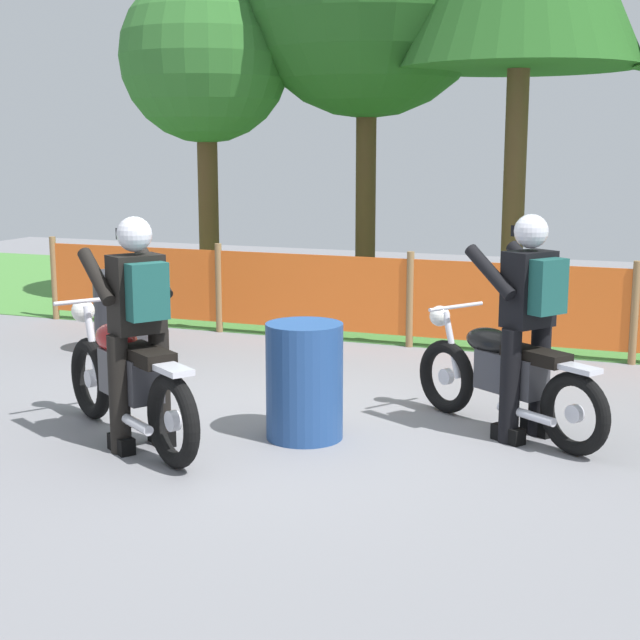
% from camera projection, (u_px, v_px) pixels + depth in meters
% --- Properties ---
extents(ground, '(24.00, 24.00, 0.02)m').
position_uv_depth(ground, '(301.00, 426.00, 7.41)').
color(ground, gray).
extents(grass_verge, '(24.00, 5.76, 0.01)m').
position_uv_depth(grass_verge, '(466.00, 305.00, 12.93)').
color(grass_verge, '#4C8C3D').
rests_on(grass_verge, ground).
extents(barrier_fence, '(9.40, 0.08, 1.05)m').
position_uv_depth(barrier_fence, '(410.00, 298.00, 10.19)').
color(barrier_fence, olive).
rests_on(barrier_fence, ground).
extents(tree_leftmost, '(2.31, 2.31, 4.52)m').
position_uv_depth(tree_leftmost, '(205.00, 59.00, 12.64)').
color(tree_leftmost, brown).
rests_on(tree_leftmost, ground).
extents(motorcycle_lead, '(1.83, 1.26, 1.00)m').
position_uv_depth(motorcycle_lead, '(127.00, 377.00, 6.94)').
color(motorcycle_lead, black).
rests_on(motorcycle_lead, ground).
extents(motorcycle_trailing, '(1.67, 1.16, 0.92)m').
position_uv_depth(motorcycle_trailing, '(505.00, 376.00, 7.16)').
color(motorcycle_trailing, black).
rests_on(motorcycle_trailing, ground).
extents(rider_lead, '(0.79, 0.72, 1.69)m').
position_uv_depth(rider_lead, '(138.00, 320.00, 6.67)').
color(rider_lead, black).
rests_on(rider_lead, ground).
extents(rider_trailing, '(0.79, 0.72, 1.69)m').
position_uv_depth(rider_trailing, '(529.00, 314.00, 6.90)').
color(rider_trailing, black).
rests_on(rider_trailing, ground).
extents(oil_drum, '(0.58, 0.58, 0.88)m').
position_uv_depth(oil_drum, '(122.00, 312.00, 9.89)').
color(oil_drum, '#2D2D33').
rests_on(oil_drum, ground).
extents(spare_drum, '(0.58, 0.58, 0.88)m').
position_uv_depth(spare_drum, '(304.00, 381.00, 7.02)').
color(spare_drum, navy).
rests_on(spare_drum, ground).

